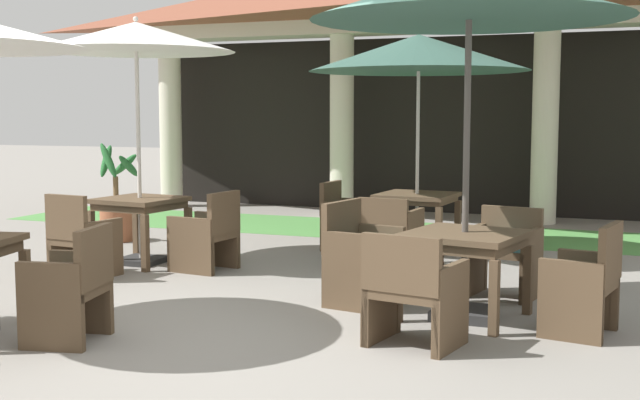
# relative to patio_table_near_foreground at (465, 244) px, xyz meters

# --- Properties ---
(ground_plane) EXTENTS (60.00, 60.00, 0.00)m
(ground_plane) POSITION_rel_patio_table_near_foreground_xyz_m (-1.72, -1.35, -0.63)
(ground_plane) COLOR gray
(background_pavilion) EXTENTS (11.18, 3.12, 4.30)m
(background_pavilion) POSITION_rel_patio_table_near_foreground_xyz_m (-1.72, 6.50, 2.77)
(background_pavilion) COLOR beige
(background_pavilion) RESTS_ON ground
(lawn_strip) EXTENTS (12.98, 2.03, 0.01)m
(lawn_strip) POSITION_rel_patio_table_near_foreground_xyz_m (-1.72, 4.79, -0.62)
(lawn_strip) COLOR #519347
(lawn_strip) RESTS_ON ground
(patio_table_near_foreground) EXTENTS (1.04, 1.04, 0.73)m
(patio_table_near_foreground) POSITION_rel_patio_table_near_foreground_xyz_m (0.00, 0.00, 0.00)
(patio_table_near_foreground) COLOR brown
(patio_table_near_foreground) RESTS_ON ground
(patio_chair_near_foreground_north) EXTENTS (0.69, 0.61, 0.83)m
(patio_chair_near_foreground_north) POSITION_rel_patio_table_near_foreground_xyz_m (0.18, 0.97, -0.21)
(patio_chair_near_foreground_north) COLOR brown
(patio_chair_near_foreground_north) RESTS_ON ground
(patio_chair_near_foreground_west) EXTENTS (0.63, 0.72, 0.92)m
(patio_chair_near_foreground_west) POSITION_rel_patio_table_near_foreground_xyz_m (-0.97, 0.18, -0.19)
(patio_chair_near_foreground_west) COLOR brown
(patio_chair_near_foreground_west) RESTS_ON ground
(patio_chair_near_foreground_south) EXTENTS (0.72, 0.65, 0.85)m
(patio_chair_near_foreground_south) POSITION_rel_patio_table_near_foreground_xyz_m (-0.18, -0.97, -0.22)
(patio_chair_near_foreground_south) COLOR brown
(patio_chair_near_foreground_south) RESTS_ON ground
(patio_chair_near_foreground_east) EXTENTS (0.59, 0.65, 0.88)m
(patio_chair_near_foreground_east) POSITION_rel_patio_table_near_foreground_xyz_m (0.97, -0.18, -0.23)
(patio_chair_near_foreground_east) COLOR brown
(patio_chair_near_foreground_east) RESTS_ON ground
(patio_chair_mid_left_east) EXTENTS (0.61, 0.66, 0.88)m
(patio_chair_mid_left_east) POSITION_rel_patio_table_near_foreground_xyz_m (-2.60, -1.78, -0.22)
(patio_chair_mid_left_east) COLOR brown
(patio_chair_mid_left_east) RESTS_ON ground
(patio_table_mid_right) EXTENTS (0.92, 0.92, 0.75)m
(patio_table_mid_right) POSITION_rel_patio_table_near_foreground_xyz_m (-1.16, 2.90, 0.02)
(patio_table_mid_right) COLOR brown
(patio_table_mid_right) RESTS_ON ground
(patio_umbrella_mid_right) EXTENTS (2.62, 2.62, 2.70)m
(patio_umbrella_mid_right) POSITION_rel_patio_table_near_foreground_xyz_m (-1.16, 2.90, 1.78)
(patio_umbrella_mid_right) COLOR #2D2D2D
(patio_umbrella_mid_right) RESTS_ON ground
(patio_chair_mid_right_south) EXTENTS (0.63, 0.62, 0.80)m
(patio_chair_mid_right_south) POSITION_rel_patio_table_near_foreground_xyz_m (-1.22, 1.98, -0.24)
(patio_chair_mid_right_south) COLOR brown
(patio_chair_mid_right_south) RESTS_ON ground
(patio_chair_mid_right_west) EXTENTS (0.58, 0.60, 0.85)m
(patio_chair_mid_right_west) POSITION_rel_patio_table_near_foreground_xyz_m (-2.09, 2.97, -0.23)
(patio_chair_mid_right_west) COLOR brown
(patio_chair_mid_right_west) RESTS_ON ground
(patio_table_far_back) EXTENTS (0.93, 0.93, 0.75)m
(patio_table_far_back) POSITION_rel_patio_table_near_foreground_xyz_m (-3.96, 1.21, 0.02)
(patio_table_far_back) COLOR brown
(patio_table_far_back) RESTS_ON ground
(patio_umbrella_far_back) EXTENTS (2.21, 2.21, 2.78)m
(patio_umbrella_far_back) POSITION_rel_patio_table_near_foreground_xyz_m (-3.96, 1.21, 1.90)
(patio_umbrella_far_back) COLOR #2D2D2D
(patio_umbrella_far_back) RESTS_ON ground
(patio_chair_far_back_east) EXTENTS (0.64, 0.63, 0.87)m
(patio_chair_far_back_east) POSITION_rel_patio_table_near_foreground_xyz_m (-3.04, 1.10, -0.24)
(patio_chair_far_back_east) COLOR brown
(patio_chair_far_back_east) RESTS_ON ground
(patio_chair_far_back_south) EXTENTS (0.61, 0.62, 0.89)m
(patio_chair_far_back_south) POSITION_rel_patio_table_near_foreground_xyz_m (-4.06, 0.29, -0.23)
(patio_chair_far_back_south) COLOR brown
(patio_chair_far_back_south) RESTS_ON ground
(potted_palm_left_edge) EXTENTS (0.48, 0.49, 1.34)m
(potted_palm_left_edge) POSITION_rel_patio_table_near_foreground_xyz_m (-5.18, 2.50, -0.25)
(potted_palm_left_edge) COLOR #995638
(potted_palm_left_edge) RESTS_ON ground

